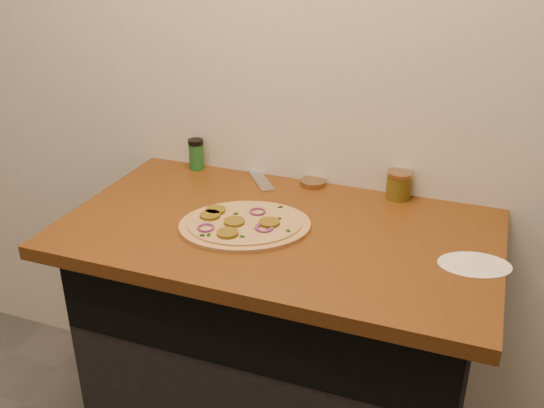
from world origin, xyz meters
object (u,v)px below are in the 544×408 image
at_px(pizza, 244,224).
at_px(spice_shaker, 196,154).
at_px(chefs_knife, 252,167).
at_px(salsa_jar, 399,185).

relative_size(pizza, spice_shaker, 4.55).
height_order(pizza, spice_shaker, spice_shaker).
height_order(chefs_knife, salsa_jar, salsa_jar).
height_order(pizza, chefs_knife, pizza).
distance_m(pizza, spice_shaker, 0.46).
bearing_deg(spice_shaker, salsa_jar, 0.56).
bearing_deg(chefs_knife, salsa_jar, -6.45).
xyz_separation_m(salsa_jar, spice_shaker, (-0.68, -0.01, 0.01)).
xyz_separation_m(chefs_knife, spice_shaker, (-0.18, -0.06, 0.05)).
distance_m(pizza, chefs_knife, 0.42).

